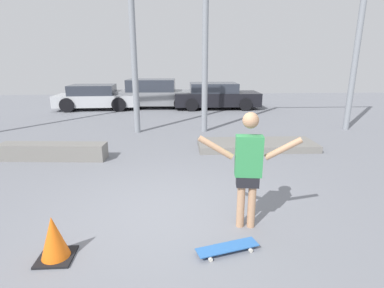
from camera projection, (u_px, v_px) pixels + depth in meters
The scene contains 11 objects.
ground_plane at pixel (169, 214), 4.87m from camera, with size 36.00×36.00×0.00m, color slate.
skateboarder at pixel (248, 165), 4.26m from camera, with size 1.45×0.28×1.74m.
skateboard at pixel (228, 247), 3.91m from camera, with size 0.86×0.43×0.08m.
grind_box at pixel (53, 151), 7.54m from camera, with size 2.67×0.50×0.40m, color slate.
manual_pad at pixel (256, 145), 8.52m from camera, with size 3.30×1.19×0.18m, color slate.
canopy_support_left at pixel (47, 9), 9.21m from camera, with size 5.36×0.20×6.60m.
canopy_support_right at pixel (285, 11), 9.65m from camera, with size 5.36×0.20×6.60m.
parked_car_silver at pixel (95, 97), 15.16m from camera, with size 3.99×2.01×1.23m.
parked_car_grey at pixel (154, 94), 15.61m from camera, with size 4.47×2.07×1.47m.
parked_car_black at pixel (216, 96), 15.45m from camera, with size 4.32×2.04×1.30m.
traffic_cone at pixel (54, 238), 3.72m from camera, with size 0.44×0.44×0.58m.
Camera 1 is at (0.10, -4.39, 2.42)m, focal length 28.00 mm.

